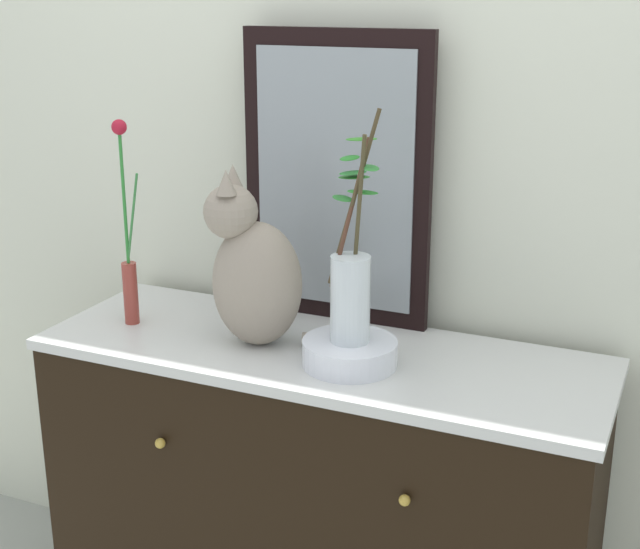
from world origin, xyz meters
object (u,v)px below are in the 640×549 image
(sideboard, at_px, (320,511))
(mirror_leaning, at_px, (336,179))
(vase_slim_green, at_px, (128,258))
(bowl_porcelain, at_px, (350,353))
(vase_glass_clear, at_px, (351,286))
(cat_sitting, at_px, (254,272))

(sideboard, height_order, mirror_leaning, mirror_leaning)
(vase_slim_green, distance_m, bowl_porcelain, 0.61)
(sideboard, distance_m, vase_glass_clear, 0.62)
(mirror_leaning, height_order, vase_slim_green, mirror_leaning)
(vase_glass_clear, bearing_deg, vase_slim_green, 178.25)
(vase_slim_green, bearing_deg, mirror_leaning, 28.66)
(vase_slim_green, bearing_deg, bowl_porcelain, -2.20)
(cat_sitting, distance_m, vase_slim_green, 0.34)
(mirror_leaning, bearing_deg, vase_slim_green, -151.34)
(mirror_leaning, bearing_deg, vase_glass_clear, -60.69)
(cat_sitting, distance_m, vase_glass_clear, 0.25)
(cat_sitting, height_order, bowl_porcelain, cat_sitting)
(vase_slim_green, xyz_separation_m, vase_glass_clear, (0.59, -0.02, 0.01))
(sideboard, distance_m, cat_sitting, 0.63)
(sideboard, relative_size, mirror_leaning, 1.87)
(cat_sitting, bearing_deg, sideboard, 11.05)
(cat_sitting, xyz_separation_m, bowl_porcelain, (0.25, -0.03, -0.15))
(mirror_leaning, xyz_separation_m, bowl_porcelain, (0.15, -0.26, -0.32))
(cat_sitting, height_order, vase_slim_green, vase_slim_green)
(sideboard, xyz_separation_m, vase_slim_green, (-0.49, -0.03, 0.60))
(sideboard, bearing_deg, mirror_leaning, 103.63)
(cat_sitting, height_order, vase_glass_clear, vase_glass_clear)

